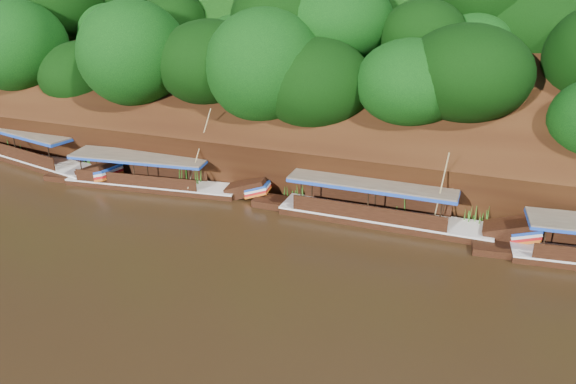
% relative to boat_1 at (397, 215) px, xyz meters
% --- Properties ---
extents(ground, '(160.00, 160.00, 0.00)m').
position_rel_boat_1_xyz_m(ground, '(-1.79, -8.24, -0.57)').
color(ground, black).
rests_on(ground, ground).
extents(riverbank, '(120.00, 30.06, 19.40)m').
position_rel_boat_1_xyz_m(riverbank, '(-1.80, 14.48, 1.32)').
color(riverbank, black).
rests_on(riverbank, ground).
extents(boat_1, '(14.66, 2.62, 5.47)m').
position_rel_boat_1_xyz_m(boat_1, '(0.00, 0.00, 0.00)').
color(boat_1, black).
rests_on(boat_1, ground).
extents(boat_2, '(14.33, 3.62, 6.00)m').
position_rel_boat_1_xyz_m(boat_2, '(-15.78, -0.14, -0.07)').
color(boat_2, black).
rests_on(boat_2, ground).
extents(boat_3, '(14.83, 5.13, 3.12)m').
position_rel_boat_1_xyz_m(boat_3, '(-26.61, 0.63, 0.02)').
color(boat_3, black).
rests_on(boat_3, ground).
extents(reeds, '(50.23, 2.01, 2.01)m').
position_rel_boat_1_xyz_m(reeds, '(-4.29, 1.20, 0.33)').
color(reeds, '#306E1B').
rests_on(reeds, ground).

